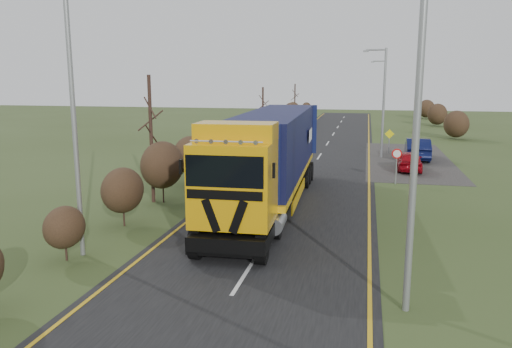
{
  "coord_description": "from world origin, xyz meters",
  "views": [
    {
      "loc": [
        3.42,
        -17.83,
        5.88
      ],
      "look_at": [
        -1.27,
        3.31,
        1.72
      ],
      "focal_mm": 35.0,
      "sensor_mm": 36.0,
      "label": 1
    }
  ],
  "objects_px": {
    "lorry": "(271,153)",
    "speed_sign": "(397,160)",
    "streetlight_near": "(412,124)",
    "car_blue_sedan": "(417,149)",
    "car_red_hatchback": "(410,161)"
  },
  "relations": [
    {
      "from": "lorry",
      "to": "speed_sign",
      "type": "xyz_separation_m",
      "value": [
        5.95,
        6.5,
        -1.13
      ]
    },
    {
      "from": "lorry",
      "to": "streetlight_near",
      "type": "xyz_separation_m",
      "value": [
        5.29,
        -9.61,
        2.27
      ]
    },
    {
      "from": "streetlight_near",
      "to": "speed_sign",
      "type": "height_order",
      "value": "streetlight_near"
    },
    {
      "from": "car_blue_sedan",
      "to": "speed_sign",
      "type": "bearing_deg",
      "value": 79.61
    },
    {
      "from": "car_red_hatchback",
      "to": "streetlight_near",
      "type": "xyz_separation_m",
      "value": [
        -1.75,
        -20.61,
        4.15
      ]
    },
    {
      "from": "streetlight_near",
      "to": "lorry",
      "type": "bearing_deg",
      "value": 118.86
    },
    {
      "from": "lorry",
      "to": "speed_sign",
      "type": "distance_m",
      "value": 8.89
    },
    {
      "from": "lorry",
      "to": "streetlight_near",
      "type": "bearing_deg",
      "value": -63.18
    },
    {
      "from": "car_red_hatchback",
      "to": "streetlight_near",
      "type": "distance_m",
      "value": 21.09
    },
    {
      "from": "car_red_hatchback",
      "to": "speed_sign",
      "type": "relative_size",
      "value": 1.87
    },
    {
      "from": "car_red_hatchback",
      "to": "speed_sign",
      "type": "xyz_separation_m",
      "value": [
        -1.09,
        -4.5,
        0.74
      ]
    },
    {
      "from": "lorry",
      "to": "speed_sign",
      "type": "height_order",
      "value": "lorry"
    },
    {
      "from": "car_red_hatchback",
      "to": "streetlight_near",
      "type": "bearing_deg",
      "value": 87.28
    },
    {
      "from": "lorry",
      "to": "car_blue_sedan",
      "type": "xyz_separation_m",
      "value": [
        7.95,
        15.9,
        -1.74
      ]
    },
    {
      "from": "car_blue_sedan",
      "to": "streetlight_near",
      "type": "distance_m",
      "value": 25.96
    }
  ]
}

